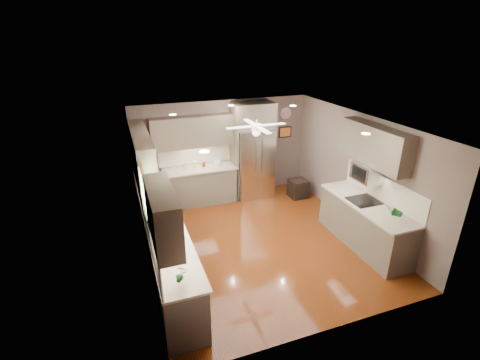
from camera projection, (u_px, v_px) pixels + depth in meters
floor at (260, 241)px, 7.23m from camera, size 5.00×5.00×0.00m
ceiling at (263, 123)px, 6.26m from camera, size 5.00×5.00×0.00m
wall_back at (223, 149)px, 8.91m from camera, size 4.50×0.00×4.50m
wall_front at (336, 259)px, 4.58m from camera, size 4.50×0.00×4.50m
wall_left at (142, 204)px, 6.04m from camera, size 0.00×5.00×5.00m
wall_right at (358, 172)px, 7.45m from camera, size 0.00×5.00×5.00m
canister_b at (184, 166)px, 8.45m from camera, size 0.11×0.11×0.12m
canister_c at (195, 165)px, 8.50m from camera, size 0.13×0.13×0.18m
canister_d at (204, 164)px, 8.60m from camera, size 0.09×0.09×0.11m
soap_bottle at (155, 220)px, 5.96m from camera, size 0.12×0.12×0.20m
potted_plant_left at (182, 273)px, 4.55m from camera, size 0.19×0.17×0.31m
potted_plant_right at (393, 211)px, 6.12m from camera, size 0.23×0.21×0.34m
bowl at (218, 164)px, 8.69m from camera, size 0.31×0.31×0.06m
left_run at (162, 235)px, 6.56m from camera, size 0.65×4.70×1.45m
back_run at (199, 185)px, 8.73m from camera, size 1.85×0.65×1.45m
uppers at (214, 149)px, 6.89m from camera, size 4.50×4.70×0.95m
window at (145, 201)px, 5.50m from camera, size 0.05×1.12×0.92m
sink at (167, 232)px, 5.84m from camera, size 0.50×0.70×0.32m
refrigerator at (253, 153)px, 8.86m from camera, size 1.06×0.75×2.45m
right_run at (365, 223)px, 6.96m from camera, size 0.70×2.20×1.45m
microwave at (367, 172)px, 6.82m from camera, size 0.43×0.55×0.34m
ceiling_fan at (256, 128)px, 6.58m from camera, size 1.18×1.18×0.32m
recessed_lights at (253, 119)px, 6.59m from camera, size 2.84×3.14×0.01m
wall_clock at (286, 113)px, 9.13m from camera, size 0.30×0.03×0.30m
framed_print at (285, 132)px, 9.32m from camera, size 0.36×0.03×0.30m
stool at (298, 188)px, 9.12m from camera, size 0.44×0.44×0.50m
paper_towel at (168, 236)px, 5.42m from camera, size 0.11×0.11×0.27m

